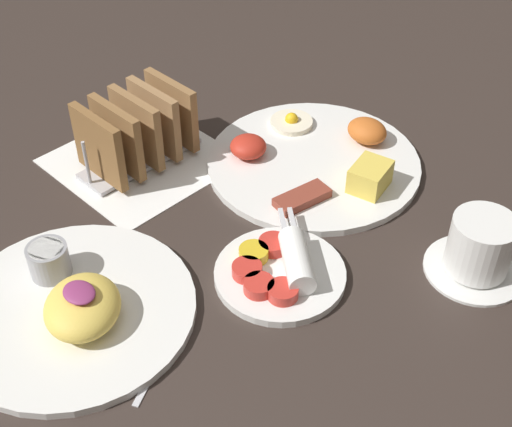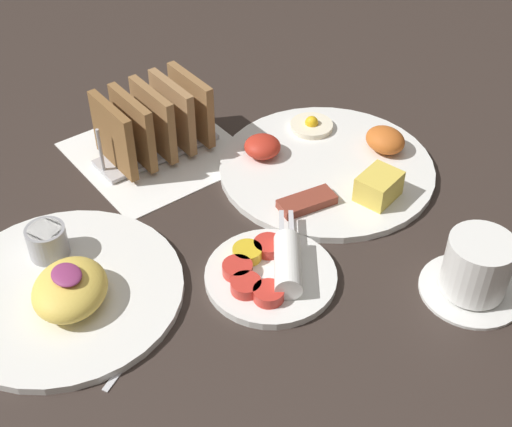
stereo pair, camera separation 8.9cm
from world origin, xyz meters
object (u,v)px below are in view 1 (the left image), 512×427
at_px(plate_condiments, 280,270).
at_px(toast_rack, 137,131).
at_px(plate_foreground, 73,304).
at_px(coffee_cup, 479,249).
at_px(plate_breakfast, 317,159).

relative_size(plate_condiments, toast_rack, 0.88).
relative_size(plate_condiments, plate_foreground, 0.57).
xyz_separation_m(plate_condiments, plate_foreground, (-0.13, -0.20, 0.00)).
bearing_deg(toast_rack, plate_foreground, -52.87).
bearing_deg(coffee_cup, plate_breakfast, 174.66).
xyz_separation_m(plate_condiments, toast_rack, (-0.30, 0.03, 0.04)).
xyz_separation_m(plate_foreground, coffee_cup, (0.28, 0.38, 0.02)).
height_order(plate_breakfast, plate_condiments, plate_breakfast).
distance_m(plate_breakfast, coffee_cup, 0.28).
height_order(plate_condiments, plate_foreground, plate_foreground).
bearing_deg(plate_breakfast, toast_rack, -137.46).
bearing_deg(coffee_cup, plate_foreground, -126.95).
relative_size(plate_foreground, coffee_cup, 2.32).
bearing_deg(plate_foreground, toast_rack, 127.13).
distance_m(plate_condiments, plate_foreground, 0.24).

